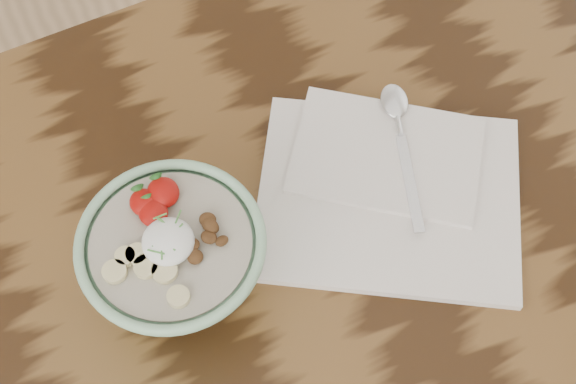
# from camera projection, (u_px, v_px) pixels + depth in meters

# --- Properties ---
(table) EXTENTS (1.60, 0.90, 0.75)m
(table) POSITION_uv_depth(u_px,v_px,m) (213.00, 363.00, 0.90)
(table) COLOR black
(table) RESTS_ON ground
(breakfast_bowl) EXTENTS (0.18, 0.18, 0.12)m
(breakfast_bowl) POSITION_uv_depth(u_px,v_px,m) (175.00, 259.00, 0.80)
(breakfast_bowl) COLOR #92C49C
(breakfast_bowl) RESTS_ON table
(napkin) EXTENTS (0.37, 0.35, 0.02)m
(napkin) POSITION_uv_depth(u_px,v_px,m) (388.00, 188.00, 0.90)
(napkin) COLOR white
(napkin) RESTS_ON table
(spoon) EXTENTS (0.09, 0.19, 0.01)m
(spoon) POSITION_uv_depth(u_px,v_px,m) (398.00, 121.00, 0.92)
(spoon) COLOR silver
(spoon) RESTS_ON napkin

